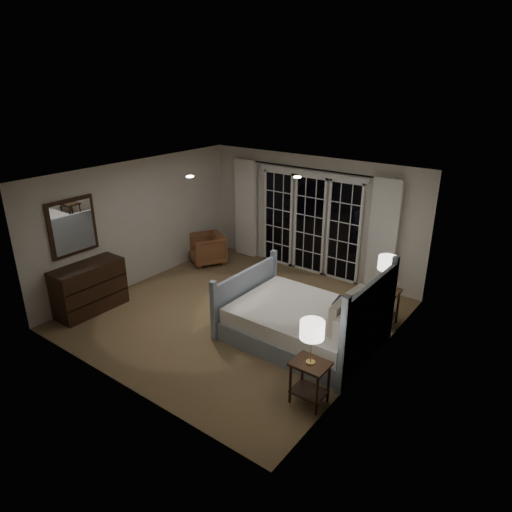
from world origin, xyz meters
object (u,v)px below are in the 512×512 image
Objects in this scene: lamp_right at (387,263)px; lamp_left at (312,330)px; nightstand_right at (383,301)px; dresser at (89,288)px; armchair at (207,249)px; bed at (305,322)px; nightstand_left at (310,377)px.

lamp_left is at bearing -88.89° from lamp_right.
dresser reaches higher than nightstand_right.
nightstand_right is 0.87× the size of armchair.
bed is 3.56× the size of nightstand_right.
dresser is at bearing -148.42° from nightstand_right.
bed reaches higher than nightstand_left.
lamp_right is (-0.05, 2.53, 0.03)m from lamp_left.
bed is at bearing 123.42° from nightstand_left.
lamp_left reaches higher than nightstand_right.
bed is 3.92m from dresser.
armchair is (-4.26, 0.22, -0.09)m from nightstand_right.
bed is 3.85× the size of lamp_left.
dresser is at bearing -148.42° from lamp_right.
nightstand_left is at bearing -56.58° from bed.
nightstand_left is 2.63m from lamp_right.
armchair is 2.94m from dresser.
nightstand_right is 0.51× the size of dresser.
armchair is at bearing 177.01° from nightstand_right.
bed is 3.76× the size of nightstand_left.
lamp_left is at bearing -88.89° from nightstand_right.
lamp_left is 1.01× the size of lamp_right.
armchair is at bearing 86.94° from dresser.
nightstand_left is 2.53m from nightstand_right.
lamp_right is at bearing 28.03° from armchair.
nightstand_left is at bearing -88.89° from lamp_right.
armchair reaches higher than nightstand_left.
dresser is (-4.42, -2.71, -0.68)m from lamp_right.
nightstand_left is at bearing -1.55° from armchair.
armchair is (-3.49, 1.51, 0.00)m from bed.
armchair is at bearing 147.43° from nightstand_left.
lamp_left reaches higher than nightstand_left.
lamp_right is at bearing 180.00° from nightstand_right.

